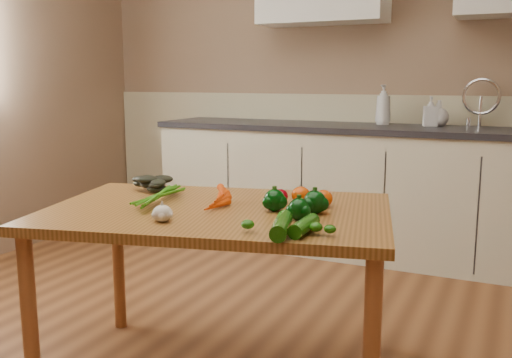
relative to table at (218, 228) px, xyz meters
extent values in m
cube|color=#8D6E54|center=(-0.18, 2.26, 0.67)|extent=(4.00, 0.02, 2.60)
cube|color=#C5BA93|center=(-0.18, 2.23, -0.08)|extent=(3.98, 0.03, 1.10)
cube|color=beige|center=(0.02, 1.94, -0.20)|extent=(2.80, 0.60, 0.86)
cube|color=#2C2B31|center=(0.02, 1.94, 0.25)|extent=(2.84, 0.64, 0.04)
cube|color=#99999E|center=(0.80, 1.94, 0.21)|extent=(0.55, 0.42, 0.10)
cylinder|color=silver|center=(0.80, 2.12, 0.39)|extent=(0.02, 0.02, 0.24)
cube|color=#935E2A|center=(0.00, 0.00, 0.06)|extent=(1.49, 1.14, 0.04)
cylinder|color=#99582C|center=(-0.50, -0.50, -0.30)|extent=(0.06, 0.06, 0.67)
cylinder|color=#99582C|center=(0.68, -0.22, -0.30)|extent=(0.06, 0.06, 0.67)
cylinder|color=#99582C|center=(-0.68, 0.22, -0.30)|extent=(0.06, 0.06, 0.67)
cylinder|color=#99582C|center=(0.50, 0.50, -0.30)|extent=(0.06, 0.06, 0.67)
imported|color=silver|center=(0.18, 2.06, 0.40)|extent=(0.12, 0.12, 0.27)
imported|color=silver|center=(0.50, 2.05, 0.37)|extent=(0.11, 0.11, 0.20)
imported|color=silver|center=(0.55, 2.08, 0.35)|extent=(0.18, 0.18, 0.17)
ellipsoid|color=silver|center=(-0.07, -0.27, 0.11)|extent=(0.07, 0.07, 0.06)
sphere|color=black|center=(0.22, 0.05, 0.12)|extent=(0.08, 0.08, 0.08)
sphere|color=black|center=(0.38, 0.07, 0.12)|extent=(0.09, 0.09, 0.09)
sphere|color=black|center=(0.36, -0.04, 0.12)|extent=(0.08, 0.08, 0.08)
ellipsoid|color=maroon|center=(0.19, 0.19, 0.11)|extent=(0.06, 0.06, 0.06)
ellipsoid|color=#C53F04|center=(0.27, 0.22, 0.11)|extent=(0.08, 0.08, 0.07)
ellipsoid|color=#C53F04|center=(0.37, 0.19, 0.11)|extent=(0.07, 0.07, 0.07)
cylinder|color=#124607|center=(0.44, -0.21, 0.10)|extent=(0.05, 0.18, 0.05)
cylinder|color=#124607|center=(0.37, -0.24, 0.11)|extent=(0.12, 0.23, 0.06)
camera|label=1|loc=(1.06, -1.91, 0.58)|focal=40.00mm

